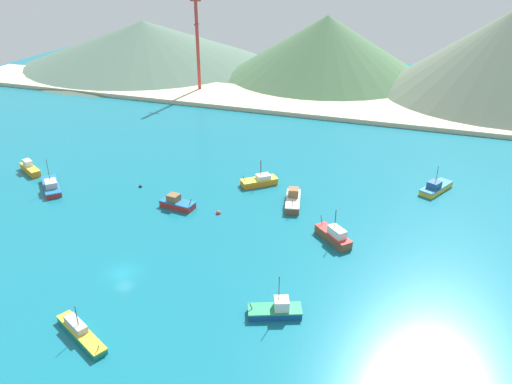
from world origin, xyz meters
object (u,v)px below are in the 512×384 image
at_px(fishing_boat_0, 177,203).
at_px(buoy_1, 140,187).
at_px(fishing_boat_6, 293,200).
at_px(fishing_boat_8, 334,236).
at_px(fishing_boat_1, 30,168).
at_px(fishing_boat_2, 276,310).
at_px(fishing_boat_7, 51,186).
at_px(fishing_boat_5, 436,187).
at_px(buoy_0, 218,213).
at_px(fishing_boat_3, 80,332).
at_px(fishing_boat_4, 260,181).
at_px(radio_tower, 197,37).

height_order(fishing_boat_0, buoy_1, fishing_boat_0).
relative_size(fishing_boat_6, fishing_boat_8, 1.19).
distance_m(fishing_boat_1, fishing_boat_2, 70.67).
bearing_deg(fishing_boat_7, fishing_boat_0, 3.27).
distance_m(fishing_boat_1, fishing_boat_7, 11.64).
distance_m(fishing_boat_5, buoy_0, 44.48).
xyz_separation_m(fishing_boat_7, fishing_boat_8, (58.40, -0.65, 0.28)).
xyz_separation_m(fishing_boat_5, buoy_0, (-37.73, -23.54, -0.65)).
relative_size(fishing_boat_0, fishing_boat_3, 0.71).
bearing_deg(fishing_boat_8, fishing_boat_6, 133.66).
relative_size(fishing_boat_4, fishing_boat_8, 1.03).
relative_size(fishing_boat_3, fishing_boat_5, 1.08).
bearing_deg(radio_tower, buoy_0, -62.66).
height_order(fishing_boat_0, fishing_boat_1, fishing_boat_1).
bearing_deg(fishing_boat_4, radio_tower, 124.51).
relative_size(fishing_boat_0, buoy_0, 7.95).
distance_m(fishing_boat_3, fishing_boat_6, 46.81).
xyz_separation_m(fishing_boat_0, buoy_0, (8.45, 0.15, -0.73)).
distance_m(fishing_boat_1, fishing_boat_6, 58.73).
height_order(fishing_boat_1, fishing_boat_4, fishing_boat_4).
bearing_deg(fishing_boat_3, fishing_boat_0, 97.62).
distance_m(fishing_boat_5, radio_tower, 95.81).
bearing_deg(fishing_boat_3, buoy_1, 111.29).
bearing_deg(radio_tower, fishing_boat_4, -55.49).
bearing_deg(fishing_boat_8, fishing_boat_3, -127.61).
height_order(fishing_boat_2, fishing_boat_4, fishing_boat_2).
bearing_deg(buoy_0, fishing_boat_2, -51.69).
bearing_deg(fishing_boat_6, radio_tower, 127.01).
bearing_deg(fishing_boat_2, fishing_boat_6, 101.68).
relative_size(buoy_1, radio_tower, 0.02).
height_order(fishing_boat_0, fishing_boat_2, fishing_boat_2).
xyz_separation_m(fishing_boat_2, fishing_boat_5, (19.07, 47.16, -0.02)).
relative_size(fishing_boat_5, radio_tower, 0.26).
bearing_deg(fishing_boat_8, fishing_boat_1, 174.83).
height_order(fishing_boat_5, buoy_1, fishing_boat_5).
bearing_deg(fishing_boat_7, buoy_0, 2.74).
height_order(fishing_boat_5, fishing_boat_8, fishing_boat_8).
distance_m(fishing_boat_2, buoy_1, 48.01).
xyz_separation_m(fishing_boat_0, fishing_boat_4, (11.58, 14.71, -0.05)).
bearing_deg(fishing_boat_4, fishing_boat_1, -167.78).
xyz_separation_m(fishing_boat_2, fishing_boat_7, (-54.90, 21.88, -0.03)).
height_order(fishing_boat_0, fishing_boat_3, fishing_boat_3).
bearing_deg(fishing_boat_0, fishing_boat_8, -4.19).
height_order(fishing_boat_4, fishing_boat_8, fishing_boat_8).
bearing_deg(fishing_boat_1, fishing_boat_2, -22.84).
distance_m(buoy_0, radio_tower, 88.58).
xyz_separation_m(fishing_boat_6, buoy_1, (-31.79, -2.92, -0.87)).
height_order(fishing_boat_0, radio_tower, radio_tower).
distance_m(fishing_boat_4, fishing_boat_7, 42.60).
xyz_separation_m(fishing_boat_0, fishing_boat_3, (4.78, -35.77, -0.21)).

